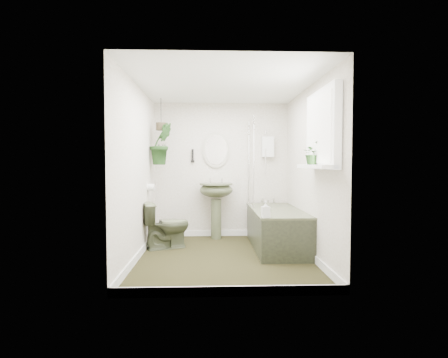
{
  "coord_description": "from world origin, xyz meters",
  "views": [
    {
      "loc": [
        -0.18,
        -4.65,
        1.26
      ],
      "look_at": [
        0.0,
        0.15,
        1.05
      ],
      "focal_mm": 28.0,
      "sensor_mm": 36.0,
      "label": 1
    }
  ],
  "objects": [
    {
      "name": "toilet",
      "position": [
        -0.85,
        0.55,
        0.35
      ],
      "size": [
        0.78,
        0.61,
        0.7
      ],
      "primitive_type": "imported",
      "rotation": [
        0.0,
        0.0,
        1.94
      ],
      "color": "#484F35",
      "rests_on": "floor"
    },
    {
      "name": "skirting",
      "position": [
        0.0,
        0.0,
        0.05
      ],
      "size": [
        2.3,
        2.8,
        0.1
      ],
      "primitive_type": "cube",
      "color": "white",
      "rests_on": "floor"
    },
    {
      "name": "wall_sconce",
      "position": [
        -0.49,
        1.36,
        1.4
      ],
      "size": [
        0.04,
        0.04,
        0.22
      ],
      "primitive_type": "cylinder",
      "color": "black",
      "rests_on": "wall_back"
    },
    {
      "name": "bathtub",
      "position": [
        0.8,
        0.5,
        0.29
      ],
      "size": [
        0.72,
        1.72,
        0.58
      ],
      "primitive_type": null,
      "color": "#484F35",
      "rests_on": "floor"
    },
    {
      "name": "floor",
      "position": [
        0.0,
        0.0,
        -0.01
      ],
      "size": [
        2.3,
        2.8,
        0.02
      ],
      "primitive_type": "cube",
      "color": "black",
      "rests_on": "ground"
    },
    {
      "name": "window_blinds",
      "position": [
        1.04,
        -0.7,
        1.65
      ],
      "size": [
        0.01,
        0.86,
        0.76
      ],
      "primitive_type": "cube",
      "color": "white",
      "rests_on": "wall_right"
    },
    {
      "name": "hanging_plant",
      "position": [
        -0.97,
        0.95,
        1.58
      ],
      "size": [
        0.47,
        0.45,
        0.67
      ],
      "primitive_type": "imported",
      "rotation": [
        0.0,
        0.0,
        0.61
      ],
      "color": "black",
      "rests_on": "ceiling"
    },
    {
      "name": "window_recess",
      "position": [
        1.09,
        -0.7,
        1.65
      ],
      "size": [
        0.08,
        1.0,
        0.9
      ],
      "primitive_type": "cube",
      "color": "white",
      "rests_on": "wall_right"
    },
    {
      "name": "sill_plant",
      "position": [
        1.01,
        -0.59,
        1.38
      ],
      "size": [
        0.3,
        0.28,
        0.27
      ],
      "primitive_type": "imported",
      "rotation": [
        0.0,
        0.0,
        0.34
      ],
      "color": "black",
      "rests_on": "window_sill"
    },
    {
      "name": "bath_screen",
      "position": [
        0.47,
        0.99,
        1.28
      ],
      "size": [
        0.04,
        0.72,
        1.4
      ],
      "primitive_type": null,
      "color": "silver",
      "rests_on": "bathtub"
    },
    {
      "name": "window_sill",
      "position": [
        1.02,
        -0.7,
        1.23
      ],
      "size": [
        0.18,
        1.0,
        0.04
      ],
      "primitive_type": "cube",
      "color": "white",
      "rests_on": "wall_right"
    },
    {
      "name": "wall_back",
      "position": [
        0.0,
        1.41,
        1.15
      ],
      "size": [
        2.3,
        0.02,
        2.3
      ],
      "primitive_type": "cube",
      "color": "white",
      "rests_on": "ground"
    },
    {
      "name": "soap_bottle",
      "position": [
        0.51,
        -0.29,
        0.69
      ],
      "size": [
        0.11,
        0.11,
        0.21
      ],
      "primitive_type": "imported",
      "rotation": [
        0.0,
        0.0,
        0.13
      ],
      "color": "black",
      "rests_on": "bathtub"
    },
    {
      "name": "wall_front",
      "position": [
        0.0,
        -1.41,
        1.15
      ],
      "size": [
        2.3,
        0.02,
        2.3
      ],
      "primitive_type": "cube",
      "color": "white",
      "rests_on": "ground"
    },
    {
      "name": "toilet_roll_holder",
      "position": [
        -1.1,
        0.7,
        0.9
      ],
      "size": [
        0.11,
        0.11,
        0.11
      ],
      "primitive_type": "cylinder",
      "rotation": [
        0.0,
        1.57,
        0.0
      ],
      "color": "white",
      "rests_on": "wall_left"
    },
    {
      "name": "wall_left",
      "position": [
        -1.16,
        0.0,
        1.15
      ],
      "size": [
        0.02,
        2.8,
        2.3
      ],
      "primitive_type": "cube",
      "color": "white",
      "rests_on": "ground"
    },
    {
      "name": "wall_right",
      "position": [
        1.16,
        0.0,
        1.15
      ],
      "size": [
        0.02,
        2.8,
        2.3
      ],
      "primitive_type": "cube",
      "color": "white",
      "rests_on": "ground"
    },
    {
      "name": "pedestal_sink",
      "position": [
        -0.09,
        1.18,
        0.47
      ],
      "size": [
        0.58,
        0.51,
        0.94
      ],
      "primitive_type": null,
      "rotation": [
        0.0,
        0.0,
        -0.07
      ],
      "color": "#484F35",
      "rests_on": "floor"
    },
    {
      "name": "oval_mirror",
      "position": [
        -0.09,
        1.37,
        1.5
      ],
      "size": [
        0.46,
        0.03,
        0.62
      ],
      "primitive_type": "ellipsoid",
      "color": "#B7B39E",
      "rests_on": "wall_back"
    },
    {
      "name": "shower_box",
      "position": [
        0.8,
        1.34,
        1.55
      ],
      "size": [
        0.2,
        0.1,
        0.35
      ],
      "primitive_type": "cube",
      "color": "white",
      "rests_on": "wall_back"
    },
    {
      "name": "ceiling",
      "position": [
        0.0,
        0.0,
        2.31
      ],
      "size": [
        2.3,
        2.8,
        0.02
      ],
      "primitive_type": "cube",
      "color": "white",
      "rests_on": "ground"
    },
    {
      "name": "hanging_pot",
      "position": [
        -0.97,
        0.95,
        1.85
      ],
      "size": [
        0.16,
        0.16,
        0.12
      ],
      "primitive_type": "cylinder",
      "color": "#3F3523",
      "rests_on": "ceiling"
    }
  ]
}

